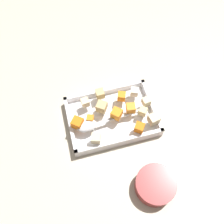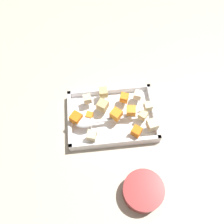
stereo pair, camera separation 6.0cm
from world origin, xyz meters
The scene contains 18 objects.
ground_plane centered at (0.00, 0.00, 0.00)m, with size 4.00×4.00×0.00m, color #BCB29E.
baking_dish centered at (-0.01, -0.01, 0.01)m, with size 0.30×0.22×0.04m.
carrot_chunk_mid_right centered at (0.11, 0.00, 0.06)m, with size 0.03×0.03×0.03m, color orange.
carrot_chunk_near_right centered at (-0.08, -0.01, 0.06)m, with size 0.03×0.03×0.03m, color orange.
carrot_chunk_mid_left centered at (-0.06, -0.06, 0.05)m, with size 0.03×0.03×0.03m, color orange.
carrot_chunk_rim_edge centered at (-0.02, 0.00, 0.06)m, with size 0.03×0.03×0.03m, color orange.
carrot_chunk_corner_nw centered at (0.07, -0.01, 0.05)m, with size 0.02×0.02×0.02m, color orange.
carrot_chunk_far_left centered at (-0.08, 0.07, 0.06)m, with size 0.03×0.03×0.03m, color orange.
potato_chunk_back_center centered at (0.06, 0.07, 0.06)m, with size 0.03×0.03×0.03m, color beige.
potato_chunk_heap_top centered at (0.07, -0.07, 0.05)m, with size 0.03×0.03×0.03m, color beige.
potato_chunk_front_center centered at (-0.11, 0.01, 0.05)m, with size 0.03×0.03×0.03m, color #E0CC89.
potato_chunk_near_spoon centered at (0.02, -0.04, 0.06)m, with size 0.03×0.03×0.03m, color tan.
potato_chunk_far_right centered at (0.01, -0.09, 0.06)m, with size 0.03×0.03×0.03m, color tan.
potato_chunk_corner_sw centered at (-0.14, -0.02, 0.05)m, with size 0.03×0.03×0.03m, color beige.
potato_chunk_center centered at (-0.14, 0.05, 0.06)m, with size 0.03×0.03×0.03m, color beige.
parsnip_chunk_corner_ne centered at (-0.11, -0.07, 0.05)m, with size 0.03×0.03×0.03m, color silver.
serving_spoon centered at (0.07, 0.01, 0.05)m, with size 0.23×0.05×0.02m.
small_prep_bowl centered at (-0.08, 0.25, 0.02)m, with size 0.12×0.12×0.05m, color maroon.
Camera 2 is at (0.03, 0.37, 0.77)m, focal length 38.54 mm.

